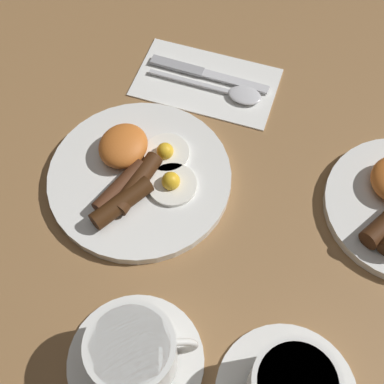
{
  "coord_description": "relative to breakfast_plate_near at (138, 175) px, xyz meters",
  "views": [
    {
      "loc": [
        0.34,
        0.21,
        0.64
      ],
      "look_at": [
        0.0,
        0.08,
        0.03
      ],
      "focal_mm": 50.0,
      "sensor_mm": 36.0,
      "label": 1
    }
  ],
  "objects": [
    {
      "name": "napkin",
      "position": [
        -0.2,
        0.03,
        -0.01
      ],
      "size": [
        0.14,
        0.23,
        0.01
      ],
      "primitive_type": "cube",
      "rotation": [
        0.0,
        0.0,
        0.05
      ],
      "color": "white",
      "rests_on": "ground_plane"
    },
    {
      "name": "teacup_near",
      "position": [
        0.23,
        0.1,
        0.02
      ],
      "size": [
        0.16,
        0.16,
        0.08
      ],
      "color": "white",
      "rests_on": "ground_plane"
    },
    {
      "name": "breakfast_plate_near",
      "position": [
        0.0,
        0.0,
        0.0
      ],
      "size": [
        0.25,
        0.25,
        0.05
      ],
      "color": "white",
      "rests_on": "ground_plane"
    },
    {
      "name": "spoon",
      "position": [
        -0.19,
        0.07,
        -0.0
      ],
      "size": [
        0.04,
        0.18,
        0.01
      ],
      "rotation": [
        0.0,
        0.0,
        1.61
      ],
      "color": "silver",
      "rests_on": "napkin"
    },
    {
      "name": "ground_plane",
      "position": [
        0.0,
        0.0,
        -0.01
      ],
      "size": [
        3.0,
        3.0,
        0.0
      ],
      "primitive_type": "plane",
      "color": "olive"
    },
    {
      "name": "knife",
      "position": [
        -0.21,
        0.01,
        -0.01
      ],
      "size": [
        0.02,
        0.19,
        0.01
      ],
      "rotation": [
        0.0,
        0.0,
        1.6
      ],
      "color": "silver",
      "rests_on": "napkin"
    }
  ]
}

